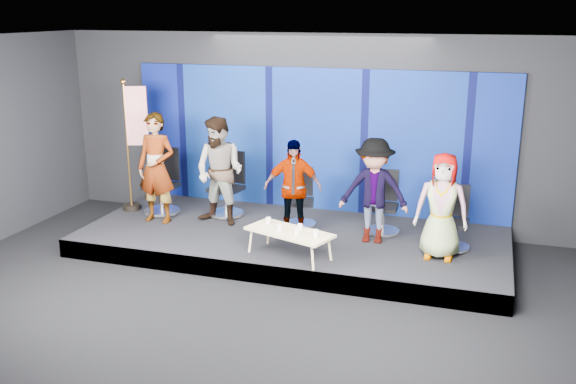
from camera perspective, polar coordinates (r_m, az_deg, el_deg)
name	(u,v)px	position (r m, az deg, el deg)	size (l,w,h in m)	color
ground	(236,314)	(8.70, -4.63, -10.73)	(10.00, 10.00, 0.00)	black
room_walls	(232,134)	(7.92, -5.02, 5.20)	(10.02, 8.02, 3.51)	black
riser	(292,241)	(10.80, 0.38, -4.36)	(7.00, 3.00, 0.30)	black
backdrop	(316,140)	(11.75, 2.51, 4.65)	(7.00, 0.08, 2.60)	#070D5A
chair_a	(163,192)	(11.92, -11.05, 0.02)	(0.69, 0.69, 1.18)	silver
panelist_a	(156,168)	(11.29, -11.62, 2.10)	(0.70, 0.46, 1.92)	black
chair_b	(228,194)	(11.62, -5.36, -0.21)	(0.75, 0.75, 1.15)	silver
panelist_b	(220,171)	(11.00, -6.09, 1.83)	(0.91, 0.71, 1.87)	black
chair_c	(301,207)	(11.03, 1.13, -1.32)	(0.67, 0.67, 0.99)	silver
panelist_c	(293,188)	(10.43, 0.43, 0.39)	(0.94, 0.39, 1.60)	black
chair_d	(383,212)	(10.78, 8.46, -1.81)	(0.61, 0.61, 1.04)	silver
panelist_d	(374,191)	(10.18, 7.65, 0.11)	(1.09, 0.63, 1.69)	black
chair_e	(453,228)	(10.30, 14.49, -3.11)	(0.57, 0.57, 0.99)	silver
panelist_e	(442,206)	(9.72, 13.51, -1.24)	(0.78, 0.51, 1.60)	black
coffee_table	(289,233)	(9.61, 0.12, -3.65)	(1.44, 0.97, 0.41)	tan
mug_a	(268,220)	(9.92, -1.76, -2.53)	(0.08, 0.08, 0.09)	white
mug_b	(280,228)	(9.60, -0.73, -3.19)	(0.08, 0.08, 0.09)	white
mug_c	(300,227)	(9.64, 1.08, -3.10)	(0.07, 0.07, 0.09)	white
mug_d	(297,231)	(9.44, 0.80, -3.51)	(0.08, 0.08, 0.09)	white
mug_e	(316,233)	(9.35, 2.48, -3.69)	(0.08, 0.08, 0.10)	white
flag_stand	(134,142)	(11.97, -13.53, 4.34)	(0.54, 0.32, 2.42)	black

